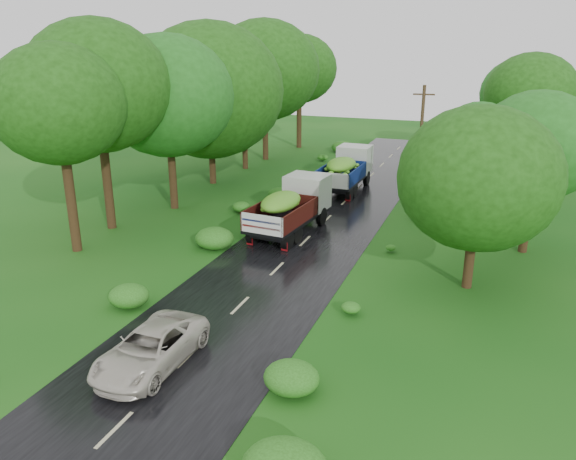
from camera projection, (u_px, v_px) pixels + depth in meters
The scene contains 10 objects.
ground at pixel (189, 356), 18.77m from camera, with size 120.00×120.00×0.00m, color #11490F.
road at pixel (250, 295), 23.20m from camera, with size 6.50×80.00×0.02m, color black.
road_lines at pixel (260, 286), 24.08m from camera, with size 0.12×69.60×0.00m.
truck_near at pixel (292, 204), 30.41m from camera, with size 2.89×6.72×2.75m.
truck_far at pixel (347, 168), 38.97m from camera, with size 2.46×6.61×2.76m.
car at pixel (151, 348), 18.01m from camera, with size 2.10×4.56×1.27m, color beige.
utility_pole at pixel (420, 144), 34.88m from camera, with size 1.30×0.22×7.43m.
trees_left at pixel (213, 86), 38.96m from camera, with size 5.51×34.01×9.51m.
trees_right at pixel (513, 122), 33.23m from camera, with size 6.18×29.69×8.04m.
shrubs at pixel (317, 224), 31.06m from camera, with size 11.90×44.00×0.70m.
Camera 1 is at (8.85, -14.18, 10.08)m, focal length 35.00 mm.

